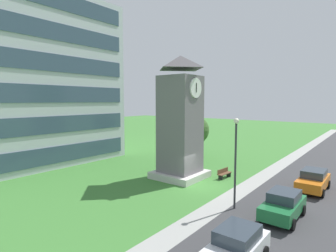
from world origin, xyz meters
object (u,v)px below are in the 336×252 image
object	(u,v)px
street_lamp	(236,154)
parked_car_orange	(313,180)
park_bench	(224,173)
parked_car_white	(236,247)
parked_car_green	(283,205)
clock_tower	(180,124)
tree_by_building	(194,130)

from	to	relation	value
street_lamp	parked_car_orange	world-z (taller)	street_lamp
parked_car_orange	park_bench	bearing A→B (deg)	99.61
parked_car_white	parked_car_green	distance (m)	6.43
clock_tower	tree_by_building	world-z (taller)	clock_tower
tree_by_building	parked_car_green	bearing A→B (deg)	-129.42
parked_car_white	clock_tower	bearing A→B (deg)	45.49
parked_car_white	street_lamp	bearing A→B (deg)	24.63
clock_tower	parked_car_green	world-z (taller)	clock_tower
tree_by_building	parked_car_white	distance (m)	22.31
street_lamp	park_bench	bearing A→B (deg)	31.60
parked_car_green	parked_car_white	bearing A→B (deg)	177.48
parked_car_orange	parked_car_white	bearing A→B (deg)	176.84
parked_car_white	parked_car_green	world-z (taller)	same
street_lamp	parked_car_white	world-z (taller)	street_lamp
street_lamp	parked_car_white	distance (m)	7.21
parked_car_white	parked_car_green	size ratio (longest dim) A/B	0.98
parked_car_orange	street_lamp	bearing A→B (deg)	155.01
clock_tower	park_bench	world-z (taller)	clock_tower
street_lamp	parked_car_orange	bearing A→B (deg)	-24.99
tree_by_building	parked_car_orange	size ratio (longest dim) A/B	1.20
clock_tower	tree_by_building	size ratio (longest dim) A/B	2.09
tree_by_building	parked_car_white	size ratio (longest dim) A/B	1.34
parked_car_orange	clock_tower	bearing A→B (deg)	108.60
park_bench	parked_car_white	xyz separation A→B (m)	(-12.23, -6.58, 0.40)
tree_by_building	parked_car_green	size ratio (longest dim) A/B	1.32
clock_tower	street_lamp	world-z (taller)	clock_tower
clock_tower	park_bench	bearing A→B (deg)	-55.27
parked_car_green	park_bench	bearing A→B (deg)	49.79
park_bench	parked_car_orange	size ratio (longest dim) A/B	0.40
parked_car_white	parked_car_orange	xyz separation A→B (m)	(13.47, -0.74, 0.00)
tree_by_building	parked_car_white	xyz separation A→B (m)	(-17.64, -13.37, -2.78)
clock_tower	parked_car_white	size ratio (longest dim) A/B	2.80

